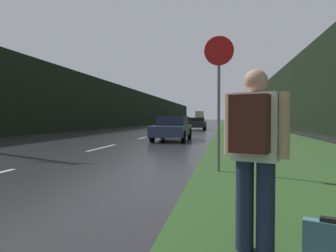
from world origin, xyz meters
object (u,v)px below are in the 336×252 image
Objects in this scene: car_passing_near at (172,128)px; car_passing_far at (197,123)px; car_oncoming at (185,121)px; suitcase at (329,239)px; delivery_truck at (200,117)px; hitchhiker_with_backpack at (254,149)px; stop_sign at (219,89)px.

car_passing_near is 0.98× the size of car_passing_far.
suitcase is at bearing -81.43° from car_oncoming.
car_passing_near is at bearing 125.18° from suitcase.
car_passing_far is at bearing -85.84° from delivery_truck.
car_passing_near is at bearing 122.53° from hitchhiker_with_backpack.
hitchhiker_with_backpack is at bearing -85.21° from delivery_truck.
stop_sign is 0.79× the size of car_oncoming.
car_oncoming is 0.58× the size of delivery_truck.
delivery_truck is (-0.00, 35.66, 1.00)m from car_oncoming.
hitchhiker_with_backpack is 14.39m from car_passing_near.
hitchhiker_with_backpack reaches higher than car_oncoming.
stop_sign is 1.86× the size of hitchhiker_with_backpack.
car_oncoming is at bearing 117.69° from hitchhiker_with_backpack.
car_oncoming is at bearing -83.82° from car_passing_near.
car_passing_near is 41.19m from car_oncoming.
delivery_truck is at bearing 114.61° from hitchhiker_with_backpack.
hitchhiker_with_backpack is 0.43× the size of car_oncoming.
stop_sign reaches higher than hitchhiker_with_backpack.
hitchhiker_with_backpack is 0.25× the size of delivery_truck.
suitcase is at bearing 97.37° from car_passing_far.
car_passing_far reaches higher than suitcase.
hitchhiker_with_backpack is at bearing -82.13° from car_oncoming.
car_passing_near is at bearing -83.82° from car_oncoming.
suitcase is 55.54m from car_oncoming.
hitchhiker_with_backpack is 55.51m from car_oncoming.
suitcase is at bearing -75.85° from stop_sign.
car_passing_near is 1.12× the size of car_oncoming.
car_passing_near is at bearing 90.00° from car_passing_far.
stop_sign is 25.62m from car_passing_far.
stop_sign is at bearing -81.91° from car_oncoming.
hitchhiker_with_backpack is at bearing -84.78° from stop_sign.
car_passing_near is (-2.78, 9.75, -1.24)m from stop_sign.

